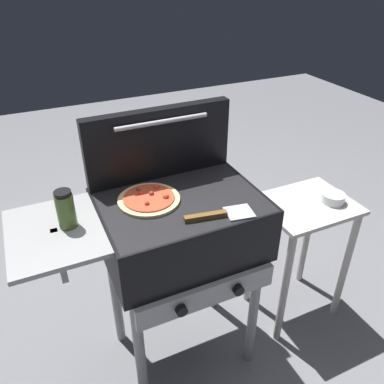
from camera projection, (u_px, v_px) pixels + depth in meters
ground_plane at (183, 347)px, 2.00m from camera, size 8.00×8.00×0.00m
grill at (178, 230)px, 1.59m from camera, size 0.96×0.53×0.90m
grill_lid_open at (159, 143)px, 1.61m from camera, size 0.63×0.08×0.30m
pizza_pepperoni at (149, 199)px, 1.51m from camera, size 0.24×0.24×0.03m
sauce_jar at (66, 209)px, 1.34m from camera, size 0.06×0.06×0.14m
spatula at (220, 215)px, 1.42m from camera, size 0.27×0.11×0.02m
prep_table at (301, 235)px, 1.97m from camera, size 0.44×0.36×0.70m
topping_bowl_near at (333, 198)px, 1.86m from camera, size 0.11×0.11×0.04m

